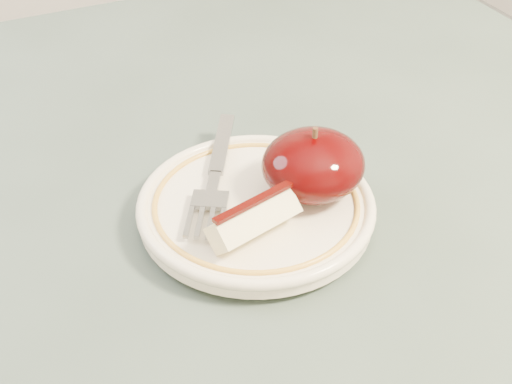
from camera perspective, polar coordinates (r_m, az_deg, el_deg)
name	(u,v)px	position (r m, az deg, el deg)	size (l,w,h in m)	color
table	(230,308)	(0.60, -2.13, -9.29)	(0.90, 0.90, 0.75)	brown
plate	(256,207)	(0.54, 0.00, -1.18)	(0.18, 0.18, 0.02)	beige
apple_half	(313,165)	(0.53, 4.60, 2.20)	(0.08, 0.07, 0.06)	black
apple_wedge	(254,219)	(0.50, -0.18, -2.19)	(0.07, 0.04, 0.03)	#FFF3BB
fork	(215,174)	(0.56, -3.26, 1.44)	(0.10, 0.15, 0.00)	gray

